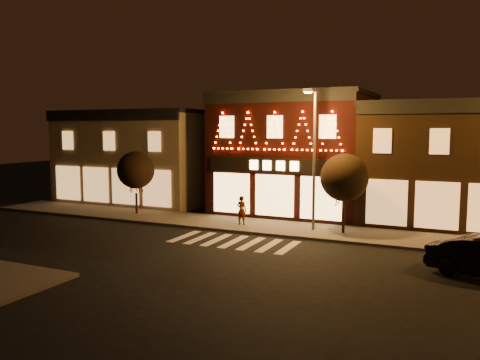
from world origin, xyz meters
The scene contains 9 objects.
ground centered at (0.00, 0.00, 0.00)m, with size 120.00×120.00×0.00m, color black.
sidewalk_far centered at (2.00, 8.00, 0.07)m, with size 44.00×4.00×0.15m, color #47423D.
building_left centered at (-13.00, 13.99, 3.66)m, with size 12.20×8.28×7.30m.
building_pulp centered at (0.00, 13.98, 4.16)m, with size 10.20×8.34×8.30m.
building_right_a centered at (9.50, 13.99, 3.76)m, with size 9.20×8.28×7.50m.
streetlamp_mid centered at (3.12, 7.76, 4.77)m, with size 0.50×1.80×7.87m.
tree_left centered at (-9.36, 8.24, 3.10)m, with size 2.52×2.52×4.22m.
tree_right centered at (4.85, 7.92, 3.22)m, with size 2.63×2.63×4.39m.
pedestrian centered at (-1.22, 7.66, 1.02)m, with size 0.64×0.42×1.74m, color gray.
Camera 1 is at (10.71, -18.37, 5.86)m, focal length 36.25 mm.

